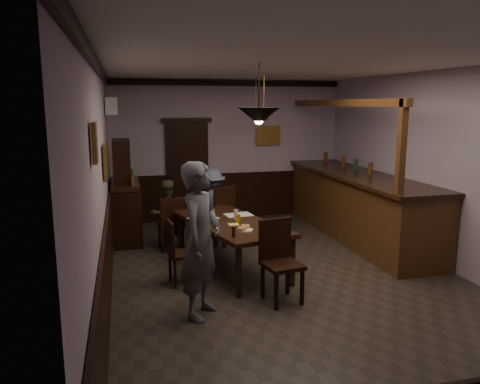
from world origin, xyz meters
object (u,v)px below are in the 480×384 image
object	(u,v)px
pendant_brass_mid	(264,115)
pendant_brass_far	(256,114)
chair_far_left	(172,221)
chair_side	(178,249)
person_seated_right	(213,205)
soda_can	(238,219)
person_standing	(201,240)
dining_table	(230,225)
person_seated_left	(166,214)
bar_counter	(355,203)
coffee_cup	(265,223)
pendant_iron	(259,116)
sideboard	(126,200)
chair_near	(279,257)
chair_far_right	(220,212)

from	to	relation	value
pendant_brass_mid	pendant_brass_far	distance (m)	1.20
chair_far_left	chair_side	xyz separation A→B (m)	(-0.07, -1.53, -0.02)
person_seated_right	soda_can	size ratio (longest dim) A/B	11.03
person_standing	pendant_brass_mid	distance (m)	3.15
person_standing	pendant_brass_far	bearing A→B (deg)	6.73
dining_table	chair_side	bearing A→B (deg)	-153.53
person_seated_left	bar_counter	size ratio (longest dim) A/B	0.26
dining_table	coffee_cup	bearing A→B (deg)	-47.43
chair_side	bar_counter	xyz separation A→B (m)	(3.53, 1.61, 0.15)
chair_far_left	pendant_brass_mid	bearing A→B (deg)	167.25
chair_far_left	pendant_iron	distance (m)	2.79
person_seated_left	bar_counter	bearing A→B (deg)	159.88
coffee_cup	bar_counter	xyz separation A→B (m)	(2.28, 1.63, -0.15)
sideboard	chair_near	bearing A→B (deg)	-60.45
person_standing	coffee_cup	bearing A→B (deg)	-14.83
chair_far_right	person_seated_right	distance (m)	0.30
chair_far_right	chair_side	distance (m)	2.01
dining_table	chair_side	world-z (taller)	chair_side
person_seated_left	coffee_cup	world-z (taller)	person_seated_left
person_seated_left	bar_counter	xyz separation A→B (m)	(3.52, -0.20, 0.05)
person_seated_right	pendant_brass_far	size ratio (longest dim) A/B	1.63
dining_table	chair_near	bearing A→B (deg)	-74.73
dining_table	pendant_brass_mid	xyz separation A→B (m)	(0.80, 0.93, 1.61)
person_standing	bar_counter	distance (m)	4.31
person_seated_left	soda_can	world-z (taller)	person_seated_left
chair_far_right	person_seated_right	world-z (taller)	person_seated_right
chair_far_left	person_seated_left	bearing A→B (deg)	-83.75
chair_far_right	chair_side	world-z (taller)	chair_far_right
chair_far_right	person_seated_left	distance (m)	0.96
chair_near	person_seated_left	size ratio (longest dim) A/B	0.88
person_standing	person_seated_left	xyz separation A→B (m)	(-0.14, 2.86, -0.33)
chair_far_right	coffee_cup	world-z (taller)	chair_far_right
dining_table	chair_far_right	bearing A→B (deg)	84.68
chair_side	person_standing	size ratio (longest dim) A/B	0.49
chair_near	chair_side	world-z (taller)	chair_near
coffee_cup	pendant_iron	world-z (taller)	pendant_iron
pendant_brass_far	pendant_brass_mid	bearing A→B (deg)	-99.61
sideboard	pendant_brass_far	bearing A→B (deg)	2.15
sideboard	pendant_iron	bearing A→B (deg)	-58.32
soda_can	pendant_iron	xyz separation A→B (m)	(0.11, -0.66, 1.52)
dining_table	chair_far_right	world-z (taller)	chair_far_right
coffee_cup	pendant_brass_far	distance (m)	3.02
pendant_iron	person_seated_right	bearing A→B (deg)	94.10
chair_far_right	person_standing	bearing A→B (deg)	47.78
pendant_brass_mid	bar_counter	bearing A→B (deg)	7.67
chair_far_right	pendant_iron	world-z (taller)	pendant_iron
person_seated_right	sideboard	distance (m)	1.61
chair_far_left	sideboard	size ratio (longest dim) A/B	0.51
chair_near	pendant_brass_mid	bearing A→B (deg)	68.55
dining_table	person_standing	bearing A→B (deg)	-115.09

